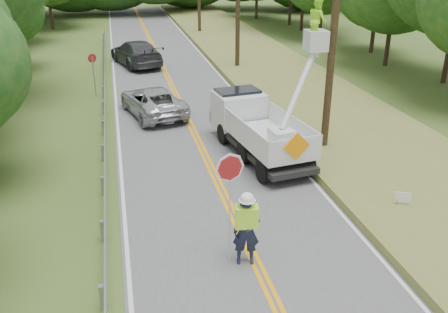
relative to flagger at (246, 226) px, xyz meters
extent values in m
plane|color=#3D5422|center=(0.28, -2.07, -1.17)|extent=(140.00, 140.00, 0.00)
cube|color=#4F5052|center=(0.28, 11.93, -1.16)|extent=(7.20, 96.00, 0.02)
cube|color=#FFA30A|center=(0.18, 11.93, -1.15)|extent=(0.12, 96.00, 0.00)
cube|color=#FFA30A|center=(0.38, 11.93, -1.15)|extent=(0.12, 96.00, 0.00)
cube|color=silver|center=(-3.17, 11.93, -1.15)|extent=(0.12, 96.00, 0.00)
cube|color=silver|center=(3.73, 11.93, -1.15)|extent=(0.12, 96.00, 0.00)
cube|color=gray|center=(-3.82, -1.07, -0.82)|extent=(0.12, 0.14, 0.70)
cube|color=gray|center=(-3.82, 1.93, -0.82)|extent=(0.12, 0.14, 0.70)
cube|color=gray|center=(-3.82, 4.93, -0.82)|extent=(0.12, 0.14, 0.70)
cube|color=gray|center=(-3.82, 7.93, -0.82)|extent=(0.12, 0.14, 0.70)
cube|color=gray|center=(-3.82, 10.93, -0.82)|extent=(0.12, 0.14, 0.70)
cube|color=gray|center=(-3.82, 13.93, -0.82)|extent=(0.12, 0.14, 0.70)
cube|color=gray|center=(-3.82, 16.93, -0.82)|extent=(0.12, 0.14, 0.70)
cube|color=gray|center=(-3.82, 19.93, -0.82)|extent=(0.12, 0.14, 0.70)
cube|color=gray|center=(-3.82, 22.93, -0.82)|extent=(0.12, 0.14, 0.70)
cube|color=gray|center=(-3.82, 25.93, -0.82)|extent=(0.12, 0.14, 0.70)
cube|color=gray|center=(-3.82, 28.93, -0.82)|extent=(0.12, 0.14, 0.70)
cube|color=gray|center=(-3.82, 31.93, -0.82)|extent=(0.12, 0.14, 0.70)
cube|color=gray|center=(-3.82, 34.93, -0.82)|extent=(0.12, 0.14, 0.70)
cube|color=gray|center=(-3.72, 12.93, -0.57)|extent=(0.05, 48.00, 0.34)
cylinder|color=black|center=(5.28, 6.93, 3.83)|extent=(0.30, 0.30, 10.00)
cube|color=olive|center=(7.38, 11.93, -1.02)|extent=(7.00, 96.00, 0.30)
cylinder|color=#332319|center=(-10.08, 25.11, 0.02)|extent=(0.32, 0.32, 2.38)
ellipsoid|color=#134618|center=(-10.08, 25.11, 2.92)|extent=(5.55, 5.55, 4.89)
cylinder|color=#332319|center=(-11.09, 35.58, 0.36)|extent=(0.32, 0.32, 3.08)
cylinder|color=#332319|center=(-8.96, 43.17, 0.50)|extent=(0.32, 0.32, 3.34)
cylinder|color=#332319|center=(-10.71, 46.48, 0.85)|extent=(0.32, 0.32, 4.06)
cylinder|color=#332319|center=(15.99, 20.73, 0.45)|extent=(0.32, 0.32, 3.24)
cylinder|color=#332319|center=(17.30, 25.27, 0.18)|extent=(0.32, 0.32, 2.71)
cylinder|color=#332319|center=(15.64, 31.91, 0.39)|extent=(0.32, 0.32, 3.12)
cylinder|color=#332319|center=(15.69, 36.75, 1.05)|extent=(0.32, 0.32, 4.45)
cylinder|color=#332319|center=(15.72, 40.36, 0.85)|extent=(0.32, 0.32, 4.04)
cylinder|color=#332319|center=(13.59, 45.84, 0.28)|extent=(0.32, 0.32, 2.91)
imported|color=#191E33|center=(0.01, 0.00, -0.16)|extent=(0.81, 0.61, 1.99)
cube|color=#9EE82D|center=(0.01, 0.00, 0.29)|extent=(0.67, 0.48, 0.60)
ellipsoid|color=white|center=(0.01, 0.00, 0.85)|extent=(0.37, 0.37, 0.30)
cylinder|color=#B7B7B7|center=(-0.42, 0.13, 0.24)|extent=(0.04, 0.04, 2.79)
cylinder|color=maroon|center=(-0.42, 0.13, 1.70)|extent=(0.79, 0.19, 0.80)
cylinder|color=black|center=(1.91, 4.61, -0.71)|extent=(0.40, 0.91, 0.88)
cylinder|color=black|center=(3.73, 4.87, -0.71)|extent=(0.40, 0.91, 0.88)
cylinder|color=black|center=(1.65, 6.42, -0.71)|extent=(0.40, 0.91, 0.88)
cylinder|color=black|center=(3.47, 6.68, -0.71)|extent=(0.40, 0.91, 0.88)
cylinder|color=black|center=(1.33, 8.69, -0.71)|extent=(0.40, 0.91, 0.88)
cylinder|color=black|center=(3.14, 8.95, -0.71)|extent=(0.40, 0.91, 0.88)
cube|color=black|center=(2.52, 6.83, -0.65)|extent=(2.74, 6.08, 0.23)
cube|color=silver|center=(2.61, 6.19, -0.19)|extent=(2.69, 4.47, 0.20)
cube|color=silver|center=(1.59, 6.04, 0.27)|extent=(0.65, 4.18, 0.82)
cube|color=silver|center=(3.64, 6.34, 0.27)|extent=(0.65, 4.18, 0.82)
cube|color=silver|center=(2.91, 4.12, 0.27)|extent=(2.09, 0.35, 0.82)
cube|color=silver|center=(2.17, 9.28, 0.08)|extent=(2.29, 2.02, 1.65)
cube|color=black|center=(2.14, 9.46, 0.68)|extent=(1.98, 1.44, 0.69)
cube|color=silver|center=(2.75, 5.19, 0.27)|extent=(0.93, 0.93, 0.73)
cube|color=silver|center=(4.58, 6.93, 3.50)|extent=(0.78, 0.78, 0.78)
imported|color=#9EE82D|center=(4.58, 6.93, 4.26)|extent=(0.62, 0.80, 1.65)
cube|color=orange|center=(2.92, 4.06, 0.40)|extent=(1.03, 0.19, 1.04)
imported|color=#B8B9C0|center=(-1.32, 13.34, -0.44)|extent=(3.46, 5.54, 1.43)
imported|color=#3D4045|center=(-1.48, 24.86, -0.29)|extent=(3.92, 6.42, 1.74)
cylinder|color=gray|center=(-4.25, 17.38, -0.02)|extent=(0.06, 0.06, 2.32)
cylinder|color=maroon|center=(-4.25, 17.38, 1.04)|extent=(0.48, 0.25, 0.53)
cube|color=white|center=(5.70, 1.56, -0.63)|extent=(0.47, 0.23, 0.35)
cylinder|color=gray|center=(5.51, 1.56, -0.93)|extent=(0.02, 0.02, 0.50)
cylinder|color=gray|center=(5.90, 1.56, -0.93)|extent=(0.02, 0.02, 0.50)
camera|label=1|loc=(-3.03, -10.79, 6.91)|focal=39.18mm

